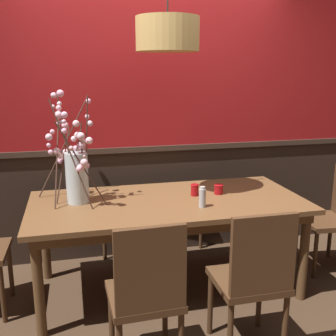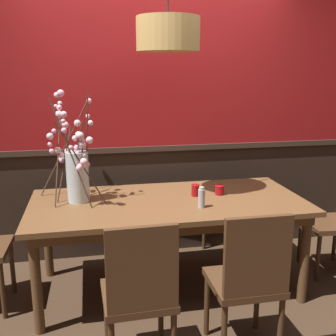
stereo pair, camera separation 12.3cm
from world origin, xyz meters
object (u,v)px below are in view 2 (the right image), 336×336
Objects in this scene: chair_near_side_right at (249,277)px; chair_far_side_right at (182,192)px; dining_table at (168,209)px; chair_near_side_left at (140,291)px; vase_with_blossoms at (76,170)px; pendant_lamp at (168,34)px; chair_far_side_left at (124,194)px; candle_holder_nearer_center at (220,190)px; candle_holder_nearer_edge at (195,190)px; condiment_bottle at (202,198)px.

chair_near_side_right is 1.80m from chair_far_side_right.
chair_near_side_right is (0.32, -0.90, -0.14)m from dining_table.
vase_with_blossoms is (-0.35, 1.02, 0.47)m from chair_near_side_left.
chair_near_side_left is 1.81m from pendant_lamp.
chair_near_side_left is (-0.35, -0.91, -0.15)m from dining_table.
pendant_lamp reaches higher than chair_far_side_left.
candle_holder_nearer_center is 0.20m from candle_holder_nearer_edge.
chair_near_side_right is 0.66m from chair_near_side_left.
chair_far_side_left reaches higher than chair_near_side_right.
dining_table is 2.48× the size of vase_with_blossoms.
candle_holder_nearer_center is 0.84× the size of candle_holder_nearer_edge.
condiment_bottle is at bearing -129.89° from candle_holder_nearer_center.
chair_far_side_left is at bearing 61.84° from vase_with_blossoms.
chair_far_side_left reaches higher than candle_holder_nearer_center.
chair_far_side_right is at bearing 69.56° from pendant_lamp.
vase_with_blossoms is 5.42× the size of condiment_bottle.
chair_near_side_right and chair_near_side_left have the same top height.
candle_holder_nearer_center is at bearing -2.65° from vase_with_blossoms.
dining_table is 2.45× the size of pendant_lamp.
candle_holder_nearer_edge is 0.11× the size of pendant_lamp.
dining_table is 2.20× the size of chair_near_side_left.
chair_near_side_left is 1.11× the size of pendant_lamp.
pendant_lamp reaches higher than chair_near_side_left.
pendant_lamp is (-0.22, 0.02, 1.20)m from candle_holder_nearer_edge.
vase_with_blossoms is at bearing 170.94° from dining_table.
chair_far_side_left is 1.01m from candle_holder_nearer_edge.
chair_near_side_right reaches higher than candle_holder_nearer_edge.
pendant_lamp is at bearing 70.02° from chair_near_side_left.
condiment_bottle reaches higher than candle_holder_nearer_center.
pendant_lamp is (0.29, -0.82, 1.46)m from chair_far_side_left.
chair_far_side_right is (0.59, 0.01, -0.01)m from chair_far_side_left.
dining_table is 22.44× the size of candle_holder_nearer_edge.
vase_with_blossoms reaches higher than chair_near_side_right.
chair_far_side_right reaches higher than condiment_bottle.
candle_holder_nearer_center is at bearing 50.97° from chair_near_side_left.
candle_holder_nearer_edge is at bearing -4.67° from pendant_lamp.
candle_holder_nearer_edge reaches higher than dining_table.
vase_with_blossoms is 1.22m from pendant_lamp.
chair_far_side_left reaches higher than candle_holder_nearer_edge.
chair_near_side_right is at bearing -97.58° from candle_holder_nearer_center.
dining_table is 2.18× the size of chair_far_side_left.
chair_near_side_left is at bearing -109.98° from pendant_lamp.
chair_near_side_left is (-0.66, -0.02, -0.00)m from chair_near_side_right.
candle_holder_nearer_edge is 1.22m from pendant_lamp.
candle_holder_nearer_edge is at bearing 84.08° from condiment_bottle.
pendant_lamp is at bearing 122.31° from condiment_bottle.
condiment_bottle is at bearing 51.32° from chair_near_side_left.
chair_near_side_right is at bearing -70.66° from dining_table.
vase_with_blossoms is at bearing 108.71° from chair_near_side_left.
chair_near_side_right is 1.00× the size of chair_near_side_left.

